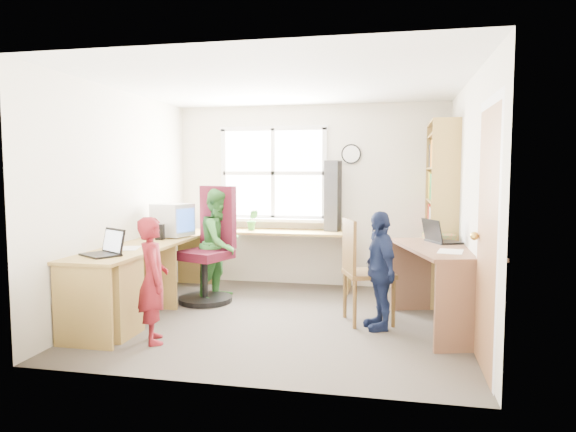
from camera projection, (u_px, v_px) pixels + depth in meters
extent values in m
cube|color=#413A33|center=(283.00, 320.00, 5.32)|extent=(3.60, 3.40, 0.02)
cube|color=white|center=(283.00, 82.00, 5.10)|extent=(3.60, 3.40, 0.02)
cube|color=silver|center=(310.00, 196.00, 6.88)|extent=(3.60, 0.02, 2.40)
cube|color=silver|center=(231.00, 219.00, 3.54)|extent=(3.60, 0.02, 2.40)
cube|color=silver|center=(120.00, 201.00, 5.57)|extent=(0.02, 3.40, 2.40)
cube|color=silver|center=(470.00, 206.00, 4.85)|extent=(0.02, 3.40, 2.40)
cube|color=white|center=(273.00, 173.00, 6.93)|extent=(1.40, 0.01, 1.20)
cube|color=white|center=(273.00, 173.00, 6.92)|extent=(1.48, 0.04, 1.28)
cube|color=#996942|center=(486.00, 242.00, 3.84)|extent=(0.02, 0.82, 2.00)
sphere|color=gold|center=(474.00, 236.00, 4.17)|extent=(0.07, 0.07, 0.07)
cylinder|color=black|center=(351.00, 154.00, 6.69)|extent=(0.26, 0.03, 0.26)
cylinder|color=white|center=(351.00, 154.00, 6.67)|extent=(0.22, 0.01, 0.22)
cube|color=#B08C46|center=(152.00, 243.00, 5.65)|extent=(0.60, 2.70, 0.03)
cube|color=#B08C46|center=(287.00, 232.00, 6.69)|extent=(1.65, 0.56, 0.03)
cube|color=#B08C46|center=(153.00, 277.00, 5.68)|extent=(0.56, 0.03, 0.72)
cube|color=#B08C46|center=(82.00, 308.00, 4.39)|extent=(0.56, 0.03, 0.72)
cube|color=#B08C46|center=(197.00, 257.00, 6.97)|extent=(0.56, 0.03, 0.72)
cube|color=#B08C46|center=(348.00, 263.00, 6.56)|extent=(0.03, 0.52, 0.72)
cube|color=#B08C46|center=(106.00, 297.00, 4.75)|extent=(0.54, 0.45, 0.72)
cube|color=brown|center=(441.00, 249.00, 4.93)|extent=(0.99, 1.51, 0.03)
cube|color=brown|center=(469.00, 308.00, 4.30)|extent=(0.58, 0.19, 0.77)
cube|color=brown|center=(418.00, 275.00, 5.63)|extent=(0.58, 0.19, 0.77)
cube|color=#B08C46|center=(445.00, 215.00, 5.56)|extent=(0.30, 0.02, 2.10)
cube|color=#B08C46|center=(437.00, 209.00, 6.53)|extent=(0.30, 0.02, 2.10)
cube|color=#B08C46|center=(443.00, 123.00, 5.95)|extent=(0.30, 1.00, 0.02)
cube|color=#B08C46|center=(439.00, 294.00, 6.13)|extent=(0.30, 1.00, 0.02)
cube|color=#B08C46|center=(439.00, 264.00, 6.10)|extent=(0.30, 1.00, 0.02)
cube|color=#B08C46|center=(440.00, 233.00, 6.07)|extent=(0.30, 1.00, 0.02)
cube|color=#B08C46|center=(441.00, 201.00, 6.03)|extent=(0.30, 1.00, 0.02)
cube|color=#B08C46|center=(442.00, 168.00, 6.00)|extent=(0.30, 1.00, 0.02)
cube|color=#B08C46|center=(443.00, 136.00, 5.97)|extent=(0.30, 1.00, 0.02)
cube|color=red|center=(441.00, 288.00, 5.82)|extent=(0.25, 0.28, 0.27)
cube|color=#1A459D|center=(439.00, 281.00, 6.14)|extent=(0.25, 0.30, 0.29)
cube|color=#1F833B|center=(437.00, 275.00, 6.43)|extent=(0.25, 0.26, 0.30)
cube|color=yellow|center=(442.00, 255.00, 5.79)|extent=(0.25, 0.28, 0.30)
cube|color=#7B3483|center=(440.00, 250.00, 6.10)|extent=(0.25, 0.30, 0.32)
cube|color=orange|center=(437.00, 248.00, 6.40)|extent=(0.25, 0.26, 0.29)
cube|color=#272727|center=(443.00, 221.00, 5.76)|extent=(0.25, 0.28, 0.32)
cube|color=silver|center=(440.00, 220.00, 6.07)|extent=(0.25, 0.30, 0.29)
cube|color=red|center=(438.00, 217.00, 6.36)|extent=(0.25, 0.26, 0.30)
cube|color=#1A459D|center=(444.00, 188.00, 5.73)|extent=(0.25, 0.28, 0.29)
cube|color=#1F833B|center=(441.00, 187.00, 6.04)|extent=(0.25, 0.30, 0.30)
cube|color=yellow|center=(439.00, 185.00, 6.33)|extent=(0.25, 0.26, 0.32)
cube|color=#7B3483|center=(445.00, 153.00, 5.69)|extent=(0.25, 0.28, 0.30)
cube|color=orange|center=(442.00, 154.00, 6.00)|extent=(0.25, 0.30, 0.32)
cube|color=#272727|center=(440.00, 156.00, 6.30)|extent=(0.25, 0.26, 0.29)
cylinder|color=black|center=(205.00, 299.00, 6.00)|extent=(0.80, 0.80, 0.06)
cylinder|color=black|center=(205.00, 278.00, 5.97)|extent=(0.09, 0.09, 0.47)
cube|color=#480D1B|center=(205.00, 255.00, 5.95)|extent=(0.66, 0.66, 0.10)
cube|color=#480D1B|center=(218.00, 217.00, 6.12)|extent=(0.49, 0.25, 0.74)
cylinder|color=brown|center=(355.00, 304.00, 4.97)|extent=(0.05, 0.05, 0.49)
cylinder|color=brown|center=(393.00, 303.00, 5.02)|extent=(0.05, 0.05, 0.49)
cylinder|color=brown|center=(345.00, 294.00, 5.35)|extent=(0.05, 0.05, 0.49)
cylinder|color=brown|center=(381.00, 293.00, 5.40)|extent=(0.05, 0.05, 0.49)
cube|color=brown|center=(369.00, 274.00, 5.16)|extent=(0.58, 0.58, 0.04)
cube|color=brown|center=(349.00, 246.00, 5.11)|extent=(0.17, 0.42, 0.54)
cube|color=white|center=(173.00, 236.00, 6.09)|extent=(0.35, 0.31, 0.02)
cube|color=white|center=(172.00, 220.00, 6.08)|extent=(0.48, 0.46, 0.38)
cube|color=#3F72F2|center=(186.00, 220.00, 5.98)|extent=(0.09, 0.30, 0.27)
cube|color=black|center=(100.00, 255.00, 4.71)|extent=(0.44, 0.40, 0.02)
cube|color=black|center=(114.00, 241.00, 4.80)|extent=(0.33, 0.24, 0.23)
cube|color=white|center=(113.00, 241.00, 4.79)|extent=(0.29, 0.20, 0.19)
cube|color=black|center=(444.00, 242.00, 5.24)|extent=(0.38, 0.43, 0.02)
cube|color=black|center=(432.00, 231.00, 5.20)|extent=(0.20, 0.35, 0.23)
cube|color=#3F72F2|center=(433.00, 231.00, 5.20)|extent=(0.17, 0.30, 0.19)
cube|color=black|center=(160.00, 232.00, 5.82)|extent=(0.10, 0.10, 0.18)
cube|color=black|center=(183.00, 227.00, 6.34)|extent=(0.10, 0.10, 0.18)
cube|color=black|center=(333.00, 196.00, 6.62)|extent=(0.22, 0.20, 0.91)
cube|color=red|center=(439.00, 237.00, 5.48)|extent=(0.34, 0.34, 0.06)
cube|color=silver|center=(127.00, 248.00, 5.16)|extent=(0.29, 0.36, 0.00)
cube|color=silver|center=(450.00, 251.00, 4.64)|extent=(0.26, 0.34, 0.00)
imported|color=#317B32|center=(252.00, 220.00, 6.74)|extent=(0.17, 0.14, 0.27)
imported|color=maroon|center=(153.00, 280.00, 4.56)|extent=(0.44, 0.49, 1.13)
imported|color=#377F33|center=(221.00, 244.00, 6.13)|extent=(0.66, 0.76, 1.32)
imported|color=#131C3D|center=(380.00, 270.00, 4.95)|extent=(0.49, 0.73, 1.15)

